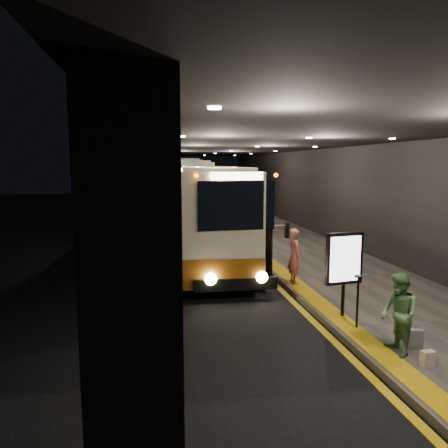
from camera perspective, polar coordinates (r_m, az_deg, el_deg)
ground at (r=12.34m, az=-2.88°, el=-9.44°), size 90.00×90.00×0.00m
lane_line_white at (r=17.11m, az=-10.84°, el=-4.65°), size 0.12×50.00×0.01m
kerb_stripe_yellow at (r=17.49m, az=2.91°, el=-4.24°), size 0.18×50.00×0.01m
sidewalk at (r=18.14m, az=10.36°, el=-3.70°), size 4.50×50.00×0.15m
tactile_strip at (r=17.57m, az=4.51°, el=-3.70°), size 0.50×50.00×0.01m
terminal_wall at (r=18.68m, az=17.12°, el=5.46°), size 0.10×50.00×6.00m
support_columns at (r=15.78m, az=-10.04°, el=2.40°), size 0.80×24.80×4.40m
canopy at (r=17.17m, az=3.52°, el=10.95°), size 9.00×50.00×0.40m
coach_main at (r=16.74m, az=-1.96°, el=0.98°), size 3.03×11.23×3.47m
coach_second at (r=30.37m, az=-5.06°, el=4.30°), size 2.58×11.97×3.76m
coach_third at (r=40.51m, az=-6.08°, el=5.32°), size 3.24×12.83×4.00m
passenger_boarding at (r=13.07m, az=9.20°, el=-4.15°), size 0.40×0.60×1.64m
passenger_waiting_green at (r=8.80m, az=21.87°, el=-10.89°), size 0.48×0.76×1.54m
bag_polka at (r=9.36m, az=23.57°, el=-13.61°), size 0.34×0.24×0.38m
bag_plain at (r=8.70m, az=25.06°, el=-15.68°), size 0.25×0.16×0.29m
info_sign at (r=10.39m, az=15.45°, el=-4.55°), size 0.94×0.25×1.97m
stanchion_post at (r=9.93m, az=17.04°, el=-9.74°), size 0.05×0.05×1.14m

